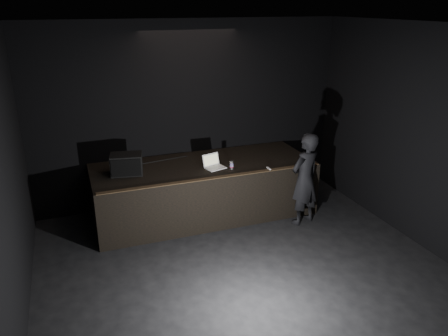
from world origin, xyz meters
TOP-DOWN VIEW (x-y plane):
  - ground at (0.00, 0.00)m, footprint 7.00×7.00m
  - room_walls at (0.00, 0.00)m, footprint 6.10×7.10m
  - stage_riser at (0.00, 2.73)m, footprint 4.00×1.50m
  - riser_lip at (0.00, 2.02)m, footprint 3.92×0.10m
  - stage_monitor at (-1.37, 2.72)m, footprint 0.59×0.48m
  - cable at (-0.61, 3.16)m, footprint 0.89×0.15m
  - laptop at (0.12, 2.50)m, footprint 0.41×0.38m
  - beer_can at (0.39, 2.30)m, footprint 0.07×0.07m
  - plastic_cup at (0.21, 3.05)m, footprint 0.08×0.08m
  - wii_remote at (1.00, 2.08)m, footprint 0.04×0.14m
  - person at (1.57, 1.78)m, footprint 0.71×0.58m

SIDE VIEW (x-z plane):
  - ground at x=0.00m, z-range 0.00..0.00m
  - stage_riser at x=0.00m, z-range 0.00..1.00m
  - person at x=1.57m, z-range 0.00..1.69m
  - riser_lip at x=0.00m, z-range 1.00..1.01m
  - cable at x=-0.61m, z-range 1.00..1.02m
  - wii_remote at x=1.00m, z-range 1.00..1.03m
  - plastic_cup at x=0.21m, z-range 1.00..1.09m
  - laptop at x=0.12m, z-range 0.94..1.18m
  - beer_can at x=0.39m, z-range 1.00..1.16m
  - stage_monitor at x=-1.37m, z-range 1.00..1.35m
  - room_walls at x=0.00m, z-range 0.26..3.78m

